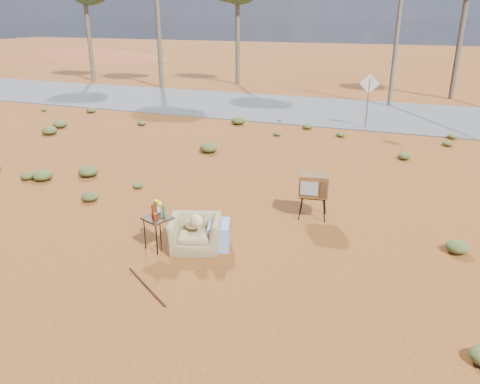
% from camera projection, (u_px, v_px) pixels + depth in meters
% --- Properties ---
extents(ground, '(140.00, 140.00, 0.00)m').
position_uv_depth(ground, '(210.00, 254.00, 9.12)').
color(ground, brown).
rests_on(ground, ground).
extents(highway, '(140.00, 7.00, 0.04)m').
position_uv_depth(highway, '(341.00, 112.00, 22.19)').
color(highway, '#565659').
rests_on(highway, ground).
extents(dirt_mound, '(26.00, 18.00, 2.00)m').
position_uv_depth(dirt_mound, '(84.00, 58.00, 48.83)').
color(dirt_mound, '#974324').
rests_on(dirt_mound, ground).
extents(armchair, '(1.28, 1.08, 0.86)m').
position_uv_depth(armchair, '(200.00, 229.00, 9.23)').
color(armchair, olive).
rests_on(armchair, ground).
extents(tv_unit, '(0.71, 0.61, 1.03)m').
position_uv_depth(tv_unit, '(314.00, 186.00, 10.51)').
color(tv_unit, black).
rests_on(tv_unit, ground).
extents(side_table, '(0.62, 0.62, 0.96)m').
position_uv_depth(side_table, '(157.00, 215.00, 9.12)').
color(side_table, '#322012').
rests_on(side_table, ground).
extents(rusty_bar, '(1.21, 0.84, 0.04)m').
position_uv_depth(rusty_bar, '(147.00, 286.00, 8.01)').
color(rusty_bar, '#461B12').
rests_on(rusty_bar, ground).
extents(road_sign, '(0.78, 0.06, 2.19)m').
position_uv_depth(road_sign, '(369.00, 91.00, 18.54)').
color(road_sign, brown).
rests_on(road_sign, ground).
extents(utility_pole_center, '(1.40, 0.20, 8.00)m').
position_uv_depth(utility_pole_center, '(399.00, 19.00, 22.22)').
color(utility_pole_center, brown).
rests_on(utility_pole_center, ground).
extents(scrub_patch, '(17.49, 8.07, 0.33)m').
position_uv_depth(scrub_patch, '(248.00, 174.00, 13.19)').
color(scrub_patch, '#4C5726').
rests_on(scrub_patch, ground).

